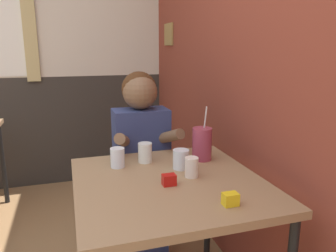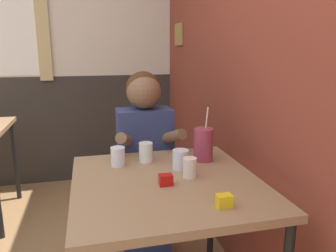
# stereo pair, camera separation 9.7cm
# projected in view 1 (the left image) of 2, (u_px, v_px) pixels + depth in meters

# --- Properties ---
(brick_wall_right) EXTENTS (0.08, 4.38, 2.70)m
(brick_wall_right) POSITION_uv_depth(u_px,v_px,m) (208.00, 51.00, 2.34)
(brick_wall_right) COLOR brown
(brick_wall_right) RESTS_ON ground_plane
(back_wall) EXTENTS (5.79, 0.09, 2.70)m
(back_wall) POSITION_uv_depth(u_px,v_px,m) (13.00, 50.00, 3.05)
(back_wall) COLOR beige
(back_wall) RESTS_ON ground_plane
(main_table) EXTENTS (0.86, 0.89, 0.77)m
(main_table) POSITION_uv_depth(u_px,v_px,m) (169.00, 195.00, 1.54)
(main_table) COLOR #93704C
(main_table) RESTS_ON ground_plane
(person_seated) EXTENTS (0.42, 0.41, 1.24)m
(person_seated) POSITION_uv_depth(u_px,v_px,m) (141.00, 162.00, 2.10)
(person_seated) COLOR navy
(person_seated) RESTS_ON ground_plane
(cocktail_pitcher) EXTENTS (0.11, 0.11, 0.30)m
(cocktail_pitcher) POSITION_uv_depth(u_px,v_px,m) (202.00, 144.00, 1.79)
(cocktail_pitcher) COLOR #99384C
(cocktail_pitcher) RESTS_ON main_table
(glass_near_pitcher) EXTENTS (0.07, 0.07, 0.10)m
(glass_near_pitcher) POSITION_uv_depth(u_px,v_px,m) (118.00, 158.00, 1.68)
(glass_near_pitcher) COLOR silver
(glass_near_pitcher) RESTS_ON main_table
(glass_center) EXTENTS (0.07, 0.07, 0.11)m
(glass_center) POSITION_uv_depth(u_px,v_px,m) (145.00, 153.00, 1.76)
(glass_center) COLOR silver
(glass_center) RESTS_ON main_table
(glass_far_side) EXTENTS (0.07, 0.07, 0.10)m
(glass_far_side) POSITION_uv_depth(u_px,v_px,m) (191.00, 167.00, 1.56)
(glass_far_side) COLOR silver
(glass_far_side) RESTS_ON main_table
(glass_by_brick) EXTENTS (0.08, 0.08, 0.10)m
(glass_by_brick) POSITION_uv_depth(u_px,v_px,m) (181.00, 159.00, 1.66)
(glass_by_brick) COLOR silver
(glass_by_brick) RESTS_ON main_table
(condiment_ketchup) EXTENTS (0.06, 0.04, 0.05)m
(condiment_ketchup) POSITION_uv_depth(u_px,v_px,m) (169.00, 180.00, 1.46)
(condiment_ketchup) COLOR #B7140F
(condiment_ketchup) RESTS_ON main_table
(condiment_mustard) EXTENTS (0.06, 0.04, 0.05)m
(condiment_mustard) POSITION_uv_depth(u_px,v_px,m) (230.00, 199.00, 1.28)
(condiment_mustard) COLOR yellow
(condiment_mustard) RESTS_ON main_table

